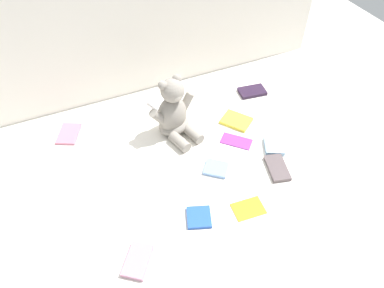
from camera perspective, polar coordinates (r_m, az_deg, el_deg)
ground_plane at (r=1.59m, az=-1.40°, el=-0.10°), size 3.20×3.20×0.00m
backdrop_drape at (r=1.75m, az=-7.58°, el=16.58°), size 1.86×0.03×0.59m
teddy_bear at (r=1.58m, az=-2.93°, el=4.82°), size 0.23×0.23×0.28m
book_case_0 at (r=1.28m, az=-8.48°, el=-17.53°), size 0.13×0.14×0.02m
book_case_1 at (r=1.61m, az=6.93°, el=0.50°), size 0.14×0.14×0.01m
book_case_2 at (r=1.88m, az=9.35°, el=8.09°), size 0.14×0.10×0.02m
book_case_3 at (r=1.39m, az=8.79°, el=-9.88°), size 0.12×0.09×0.01m
book_case_4 at (r=1.79m, az=-4.76°, el=6.29°), size 0.13×0.14×0.01m
book_case_5 at (r=1.70m, az=6.91°, el=3.63°), size 0.16×0.16×0.01m
book_case_6 at (r=1.49m, az=3.76°, el=-3.84°), size 0.12×0.12×0.01m
book_case_7 at (r=1.53m, az=13.14°, el=-3.65°), size 0.11×0.15×0.02m
book_case_8 at (r=1.35m, az=1.09°, el=-11.34°), size 0.11×0.11×0.01m
book_case_9 at (r=1.72m, az=-18.65°, el=1.53°), size 0.14×0.16×0.01m
book_case_10 at (r=1.61m, az=12.66°, el=-0.31°), size 0.11×0.12×0.02m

